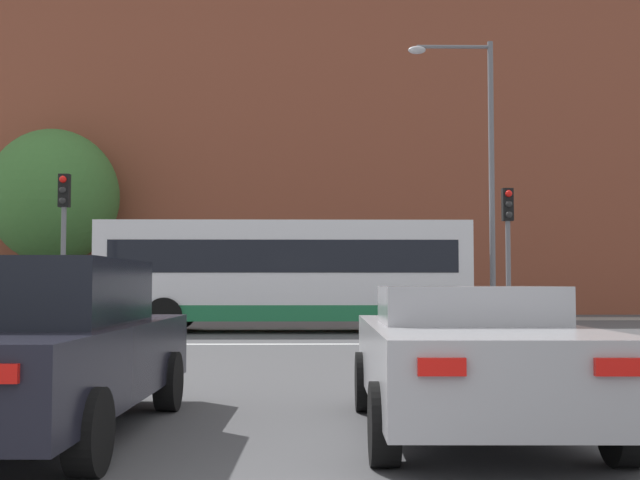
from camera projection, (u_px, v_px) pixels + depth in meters
stop_line_strip at (283, 344)px, 18.21m from camera, size 8.29×0.30×0.01m
far_pavement at (294, 319)px, 31.07m from camera, size 69.21×2.50×0.01m
brick_civic_building at (343, 145)px, 41.17m from camera, size 43.36×11.50×22.46m
car_saloon_left at (37, 348)px, 7.25m from camera, size 2.09×4.86×1.60m
car_roadster_right at (471, 357)px, 7.40m from camera, size 2.08×4.29×1.36m
bus_crossing_lead at (285, 273)px, 23.09m from camera, size 10.43×2.76×3.13m
traffic_light_near_right at (508, 237)px, 19.52m from camera, size 0.26×0.31×3.71m
traffic_light_far_left at (150, 254)px, 30.69m from camera, size 0.26×0.31×3.67m
traffic_light_near_left at (63, 228)px, 19.22m from camera, size 0.26×0.31×4.02m
traffic_light_far_right at (425, 252)px, 30.59m from camera, size 0.26×0.31×3.80m
street_lamp_junction at (478, 155)px, 22.86m from camera, size 2.45×0.36×8.33m
pedestrian_waiting at (215, 295)px, 31.90m from camera, size 0.26×0.42×1.57m
pedestrian_walking_east at (27, 291)px, 30.45m from camera, size 0.45×0.36×1.82m
pedestrian_walking_west at (397, 293)px, 31.85m from camera, size 0.34×0.45×1.69m
tree_by_building at (54, 197)px, 33.60m from camera, size 5.39×5.39×7.86m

